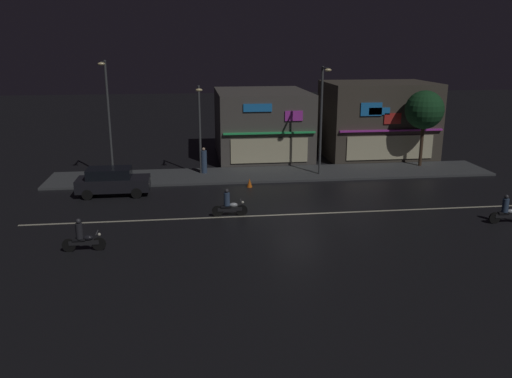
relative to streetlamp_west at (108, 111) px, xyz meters
name	(u,v)px	position (x,y,z in m)	size (l,w,h in m)	color
ground_plane	(299,214)	(10.94, -8.61, -4.64)	(140.00, 140.00, 0.00)	black
lane_divider_stripe	(299,214)	(10.94, -8.61, -4.64)	(29.01, 0.16, 0.01)	beige
sidewalk_far	(274,174)	(10.94, 0.15, -4.57)	(30.54, 4.27, 0.14)	#424447
storefront_left_block	(262,124)	(10.94, 6.59, -2.03)	(7.10, 8.77, 5.24)	#56514C
storefront_center_block	(377,120)	(20.10, 5.37, -1.69)	(8.35, 6.32, 5.91)	#4C443A
streetlamp_west	(108,111)	(0.00, 0.00, 0.00)	(0.44, 1.64, 7.70)	#47494C
streetlamp_mid	(200,122)	(5.89, 0.55, -0.88)	(0.44, 1.64, 6.01)	#47494C
streetlamp_east	(322,112)	(14.02, -0.68, -0.22)	(0.44, 1.64, 7.28)	#47494C
pedestrian_on_sidewalk	(204,161)	(6.11, 0.81, -3.68)	(0.41, 0.41, 1.79)	#334766
street_tree	(424,110)	(21.99, 1.04, -0.41)	(2.77, 2.77, 5.50)	#473323
parked_car_near_kerb	(112,181)	(0.48, -3.54, -3.77)	(4.30, 1.98, 1.67)	black
motorcycle_lead	(229,205)	(7.14, -8.46, -4.01)	(1.90, 0.60, 1.52)	black
motorcycle_following	(506,211)	(21.12, -11.31, -4.01)	(1.90, 0.60, 1.52)	black
motorcycle_opposite_lane	(82,238)	(0.36, -12.49, -4.01)	(1.90, 0.60, 1.52)	black
traffic_cone	(250,183)	(8.89, -2.80, -4.37)	(0.36, 0.36, 0.55)	orange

